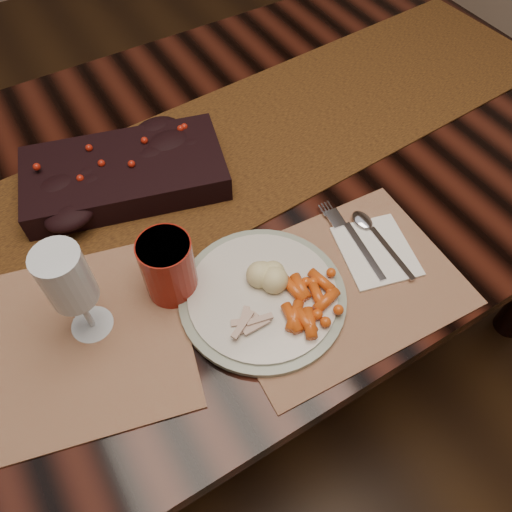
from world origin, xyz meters
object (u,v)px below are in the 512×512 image
dining_table (220,280)px  turkey_shreds (252,323)px  centerpiece (124,170)px  placemat_main (338,285)px  wine_glass (75,295)px  baby_carrots (311,303)px  red_cup (168,267)px  napkin (376,251)px  dinner_plate (262,296)px  mashed_potatoes (269,268)px

dining_table → turkey_shreds: turkey_shreds is taller
centerpiece → placemat_main: (0.22, -0.40, -0.04)m
centerpiece → wine_glass: wine_glass is taller
baby_carrots → red_cup: 0.23m
napkin → dinner_plate: bearing=-170.9°
mashed_potatoes → centerpiece: bearing=109.6°
mashed_potatoes → turkey_shreds: size_ratio=1.25×
dining_table → centerpiece: (-0.14, 0.07, 0.42)m
dining_table → napkin: napkin is taller
dinner_plate → mashed_potatoes: 0.05m
dining_table → dinner_plate: bearing=-100.5°
centerpiece → red_cup: red_cup is taller
centerpiece → napkin: (0.31, -0.38, -0.03)m
dinner_plate → mashed_potatoes: size_ratio=3.31×
dinner_plate → napkin: 0.22m
centerpiece → turkey_shreds: 0.40m
placemat_main → red_cup: size_ratio=3.37×
baby_carrots → turkey_shreds: (-0.10, 0.02, -0.00)m
dinner_plate → turkey_shreds: bearing=-137.7°
mashed_potatoes → napkin: 0.20m
napkin → mashed_potatoes: bearing=-178.9°
centerpiece → mashed_potatoes: bearing=-70.4°
dining_table → centerpiece: bearing=155.4°
dining_table → red_cup: (-0.17, -0.20, 0.44)m
turkey_shreds → napkin: (0.27, 0.02, -0.02)m
turkey_shreds → napkin: turkey_shreds is taller
baby_carrots → wine_glass: 0.36m
baby_carrots → napkin: 0.17m
dining_table → centerpiece: centerpiece is taller
placemat_main → napkin: bearing=15.0°
turkey_shreds → wine_glass: 0.27m
centerpiece → mashed_potatoes: size_ratio=4.49×
dinner_plate → red_cup: bearing=140.5°
mashed_potatoes → wine_glass: (-0.29, 0.07, 0.05)m
baby_carrots → red_cup: (-0.17, 0.16, 0.03)m
placemat_main → turkey_shreds: size_ratio=5.93×
dinner_plate → wine_glass: size_ratio=1.43×
centerpiece → dinner_plate: bearing=-75.8°
mashed_potatoes → red_cup: size_ratio=0.71×
mashed_potatoes → placemat_main: bearing=-35.0°
dining_table → baby_carrots: 0.53m
dining_table → dinner_plate: dinner_plate is taller
centerpiece → placemat_main: size_ratio=0.94×
placemat_main → baby_carrots: size_ratio=3.80×
turkey_shreds → wine_glass: size_ratio=0.35×
centerpiece → dinner_plate: 0.37m
placemat_main → turkey_shreds: bearing=-177.6°
centerpiece → wine_glass: 0.31m
dinner_plate → mashed_potatoes: mashed_potatoes is taller
mashed_potatoes → wine_glass: wine_glass is taller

